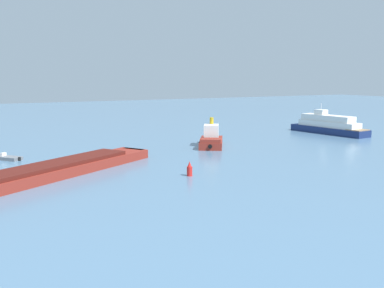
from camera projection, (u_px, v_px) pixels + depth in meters
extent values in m
cube|color=maroon|center=(211.00, 143.00, 79.21)|extent=(8.79, 10.56, 1.28)
cube|color=maroon|center=(210.00, 140.00, 75.61)|extent=(4.51, 4.29, 0.60)
cube|color=white|center=(211.00, 132.00, 79.21)|extent=(4.07, 4.34, 2.60)
cylinder|color=gold|center=(212.00, 121.00, 80.11)|extent=(0.70, 0.70, 1.20)
cylinder|color=black|center=(210.00, 146.00, 74.15)|extent=(0.75, 0.63, 0.70)
cube|color=maroon|center=(20.00, 180.00, 50.87)|extent=(39.75, 26.29, 1.27)
cube|color=#4F1812|center=(30.00, 170.00, 52.01)|extent=(28.21, 19.05, 0.50)
cube|color=maroon|center=(134.00, 152.00, 68.89)|extent=(2.67, 3.66, 1.15)
cube|color=navy|center=(329.00, 130.00, 96.88)|extent=(6.13, 18.64, 1.45)
cube|color=white|center=(329.00, 124.00, 96.67)|extent=(5.07, 14.57, 1.30)
cube|color=white|center=(328.00, 118.00, 96.79)|extent=(4.38, 12.70, 1.30)
cube|color=white|center=(321.00, 112.00, 98.14)|extent=(2.14, 2.59, 1.10)
cube|color=#937551|center=(358.00, 130.00, 90.80)|extent=(4.13, 3.68, 0.16)
cylinder|color=silver|center=(321.00, 106.00, 97.95)|extent=(0.10, 0.10, 1.40)
cube|color=slate|center=(5.00, 158.00, 66.65)|extent=(4.72, 5.32, 0.51)
cube|color=white|center=(3.00, 154.00, 66.73)|extent=(1.01, 0.95, 0.50)
cube|color=black|center=(20.00, 159.00, 65.55)|extent=(0.42, 0.42, 0.56)
cylinder|color=red|center=(190.00, 171.00, 55.57)|extent=(0.70, 0.70, 1.20)
cone|color=red|center=(190.00, 164.00, 55.42)|extent=(0.49, 0.49, 0.70)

